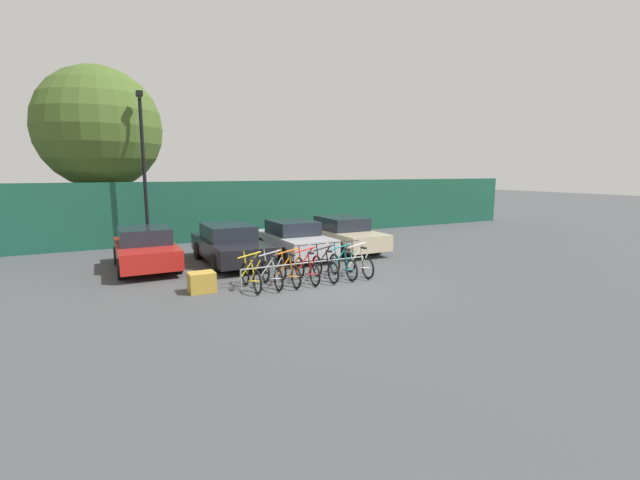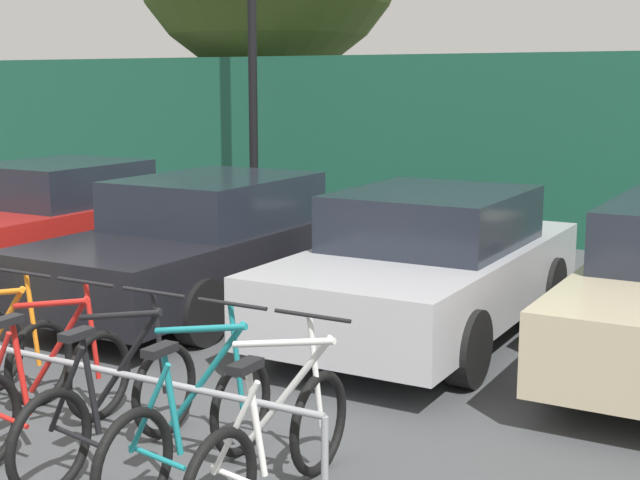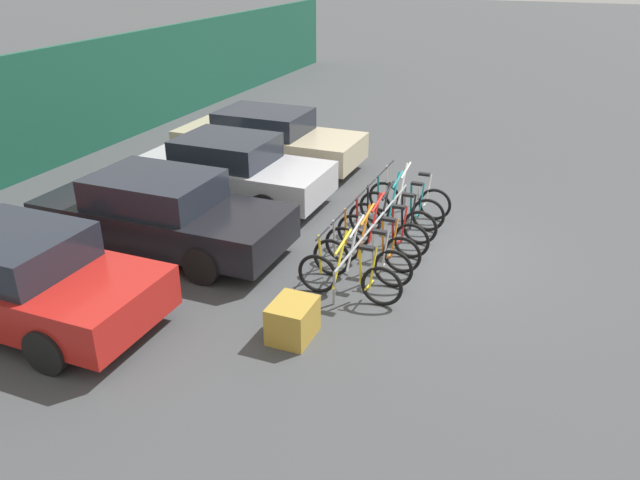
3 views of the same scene
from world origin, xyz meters
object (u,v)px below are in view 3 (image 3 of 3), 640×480
object	(u,v)px
bicycle_orange	(372,247)
bicycle_white	(409,198)
bicycle_black	(392,221)
car_silver	(231,170)
bicycle_silver	(362,260)
car_red	(21,278)
cargo_crate	(293,320)
bicycle_teal	(401,209)
car_black	(161,213)
car_beige	(268,139)
bicycle_yellow	(349,277)
bike_rack	(375,225)
bicycle_red	(382,233)

from	to	relation	value
bicycle_orange	bicycle_white	distance (m)	2.42
bicycle_black	car_silver	distance (m)	3.80
bicycle_silver	bicycle_black	bearing A→B (deg)	0.78
car_red	cargo_crate	xyz separation A→B (m)	(1.05, -3.78, -0.42)
bicycle_teal	car_black	xyz separation A→B (m)	(-2.57, 3.70, 0.31)
bicycle_black	bicycle_white	size ratio (longest dim) A/B	1.00
bicycle_white	bicycle_silver	bearing A→B (deg)	178.15
car_black	cargo_crate	bearing A→B (deg)	-117.11
bicycle_white	bicycle_teal	bearing A→B (deg)	178.15
car_red	car_black	distance (m)	2.79
bicycle_silver	car_beige	xyz separation A→B (m)	(4.74, 4.06, 0.31)
bicycle_teal	bicycle_silver	bearing A→B (deg)	178.11
car_black	car_beige	size ratio (longest dim) A/B	1.00
bicycle_yellow	car_silver	world-z (taller)	car_silver
bicycle_yellow	car_red	world-z (taller)	car_red
bicycle_teal	car_black	distance (m)	4.52
bicycle_silver	car_silver	distance (m)	4.43
bicycle_yellow	car_beige	bearing A→B (deg)	35.00
bicycle_silver	bicycle_teal	size ratio (longest dim) A/B	1.00
bicycle_black	bicycle_teal	xyz separation A→B (m)	(0.64, 0.00, 0.00)
bicycle_orange	bicycle_black	size ratio (longest dim) A/B	1.00
bicycle_teal	car_beige	size ratio (longest dim) A/B	0.37
bicycle_white	car_black	distance (m)	4.87
car_beige	bicycle_silver	bearing A→B (deg)	-139.42
bicycle_teal	bicycle_black	bearing A→B (deg)	178.11
bicycle_yellow	bike_rack	bearing A→B (deg)	2.59
bike_rack	car_silver	size ratio (longest dim) A/B	0.99
bicycle_yellow	bicycle_white	xyz separation A→B (m)	(3.57, 0.00, 0.00)
bicycle_orange	car_black	distance (m)	3.79
bike_rack	bicycle_white	xyz separation A→B (m)	(1.79, -0.15, -0.11)
bike_rack	bicycle_white	distance (m)	1.80
bicycle_teal	car_silver	world-z (taller)	car_silver
car_black	cargo_crate	world-z (taller)	car_black
bicycle_yellow	car_black	xyz separation A→B (m)	(0.42, 3.70, 0.31)
car_beige	car_red	bearing A→B (deg)	179.40
bicycle_red	cargo_crate	distance (m)	3.05
bike_rack	bicycle_teal	size ratio (longest dim) A/B	2.41
car_red	car_black	size ratio (longest dim) A/B	0.90
bicycle_silver	bicycle_white	size ratio (longest dim) A/B	1.00
bicycle_red	car_beige	world-z (taller)	car_beige
bicycle_black	cargo_crate	bearing A→B (deg)	170.36
car_silver	cargo_crate	size ratio (longest dim) A/B	5.93
bicycle_silver	bicycle_orange	distance (m)	0.53
bicycle_red	car_silver	xyz separation A→B (m)	(1.22, 3.74, 0.31)
bicycle_silver	car_silver	xyz separation A→B (m)	(2.35, 3.74, 0.31)
car_black	car_beige	distance (m)	4.95
car_black	car_beige	xyz separation A→B (m)	(4.93, 0.35, 0.00)
car_silver	car_black	bearing A→B (deg)	-179.20
bicycle_silver	bicycle_teal	world-z (taller)	same
bicycle_red	car_black	distance (m)	3.95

